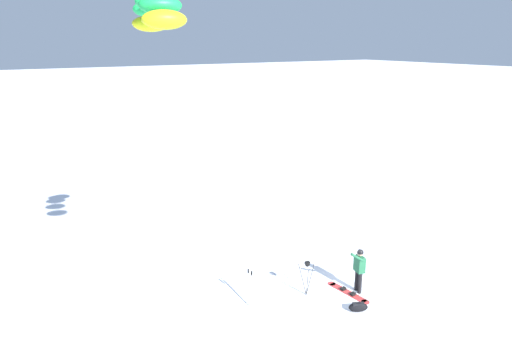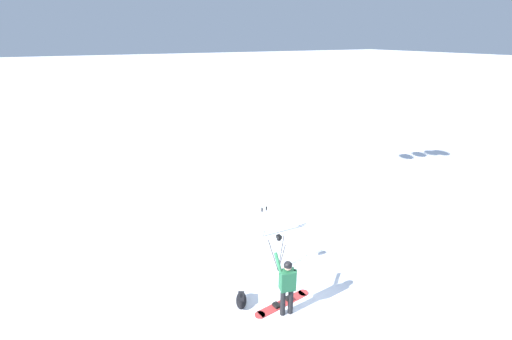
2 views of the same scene
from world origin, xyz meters
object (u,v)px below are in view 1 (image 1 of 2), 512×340
Objects in this scene: gear_bag_large at (358,307)px; snowboarder at (359,266)px; camera_tripod at (307,271)px; traction_kite at (156,12)px; ski_poles at (250,282)px; snowboard at (348,292)px.

snowboarder is at bearing 136.97° from gear_bag_large.
camera_tripod is (-0.78, -1.70, -0.07)m from snowboarder.
traction_kite is (-1.23, -6.43, 8.30)m from snowboarder.
ski_poles is (-2.28, -2.80, 0.66)m from gear_bag_large.
traction_kite is 10.91m from gear_bag_large.
ski_poles is at bearing -129.13° from gear_bag_large.
snowboard is 11.14m from traction_kite.
snowboard is 2.57× the size of gear_bag_large.
snowboard is at bearing 153.84° from gear_bag_large.
camera_tripod is at bearing 73.61° from ski_poles.
ski_poles reaches higher than gear_bag_large.
traction_kite is 4.84× the size of gear_bag_large.
traction_kite reaches higher than ski_poles.
ski_poles is (-0.58, -1.96, -0.10)m from camera_tripod.
snowboarder reaches higher than gear_bag_large.
gear_bag_large reaches higher than snowboard.
ski_poles is at bearing -110.31° from snowboarder.
gear_bag_large is at bearing 68.87° from traction_kite.
camera_tripod reaches higher than ski_poles.
ski_poles is at bearing 92.55° from traction_kite.
traction_kite is at bearing -111.13° from gear_bag_large.
snowboarder is at bearing 69.69° from ski_poles.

